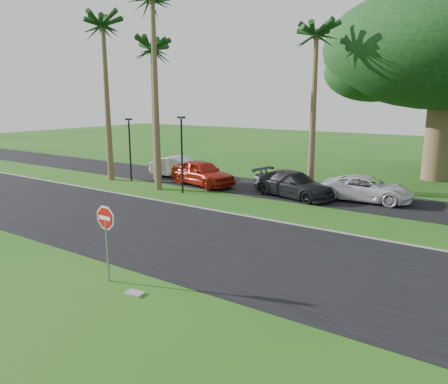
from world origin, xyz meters
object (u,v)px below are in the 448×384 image
car_red (202,173)px  car_dark (293,185)px  car_minivan (366,189)px  stop_sign_near (106,228)px  car_silver (181,168)px

car_red → car_dark: car_red is taller
car_dark → car_minivan: 4.09m
car_red → car_dark: bearing=-75.4°
stop_sign_near → car_minivan: stop_sign_near is taller
car_red → car_dark: size_ratio=0.95×
stop_sign_near → car_red: size_ratio=0.54×
stop_sign_near → car_dark: size_ratio=0.51×
car_silver → car_dark: bearing=-101.9°
car_minivan → car_dark: bearing=105.2°
car_dark → car_silver: bearing=95.4°
stop_sign_near → car_minivan: (3.45, 15.69, -1.08)m
stop_sign_near → car_minivan: bearing=77.6°
car_red → car_dark: 6.50m
car_red → car_minivan: car_red is taller
car_silver → car_minivan: size_ratio=0.91×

